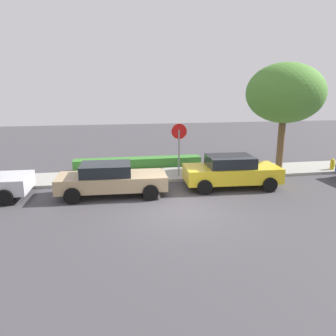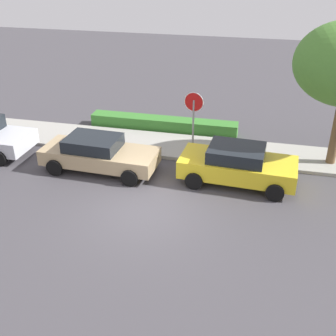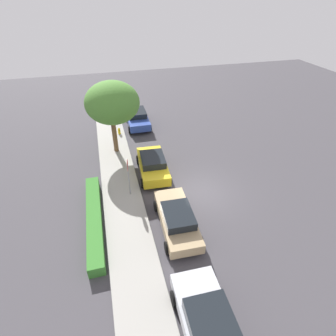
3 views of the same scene
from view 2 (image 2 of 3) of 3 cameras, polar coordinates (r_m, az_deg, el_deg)
ground_plane at (r=14.20m, az=-3.19°, el=-5.57°), size 60.00×60.00×0.00m
sidewalk_curb at (r=18.33m, az=1.01°, el=2.97°), size 32.00×2.37×0.14m
stop_sign at (r=17.00m, az=3.48°, el=7.49°), size 0.79×0.13×2.73m
parked_car_yellow at (r=15.57m, az=9.38°, el=0.48°), size 4.30×2.21×1.44m
parked_car_tan at (r=16.49m, az=-9.39°, el=1.97°), size 4.53×2.09×1.35m
front_yard_hedge at (r=19.98m, az=-0.63°, el=5.92°), size 6.96×0.78×0.62m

